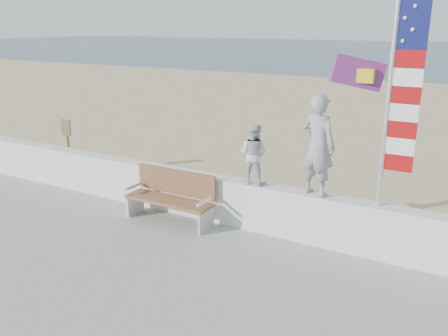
{
  "coord_description": "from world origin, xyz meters",
  "views": [
    {
      "loc": [
        4.36,
        -5.51,
        3.93
      ],
      "look_at": [
        0.2,
        1.8,
        1.35
      ],
      "focal_mm": 38.0,
      "sensor_mm": 36.0,
      "label": 1
    }
  ],
  "objects_px": {
    "adult": "(318,146)",
    "child": "(253,154)",
    "flag": "(398,88)",
    "bench": "(171,196)"
  },
  "relations": [
    {
      "from": "flag",
      "to": "adult",
      "type": "bearing_deg",
      "value": 179.99
    },
    {
      "from": "adult",
      "to": "child",
      "type": "bearing_deg",
      "value": 14.96
    },
    {
      "from": "adult",
      "to": "flag",
      "type": "distance_m",
      "value": 1.58
    },
    {
      "from": "adult",
      "to": "flag",
      "type": "bearing_deg",
      "value": -165.05
    },
    {
      "from": "adult",
      "to": "flag",
      "type": "height_order",
      "value": "flag"
    },
    {
      "from": "flag",
      "to": "bench",
      "type": "bearing_deg",
      "value": -173.44
    },
    {
      "from": "child",
      "to": "flag",
      "type": "distance_m",
      "value": 2.75
    },
    {
      "from": "bench",
      "to": "flag",
      "type": "height_order",
      "value": "flag"
    },
    {
      "from": "bench",
      "to": "flag",
      "type": "distance_m",
      "value": 4.59
    },
    {
      "from": "adult",
      "to": "child",
      "type": "relative_size",
      "value": 1.55
    }
  ]
}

